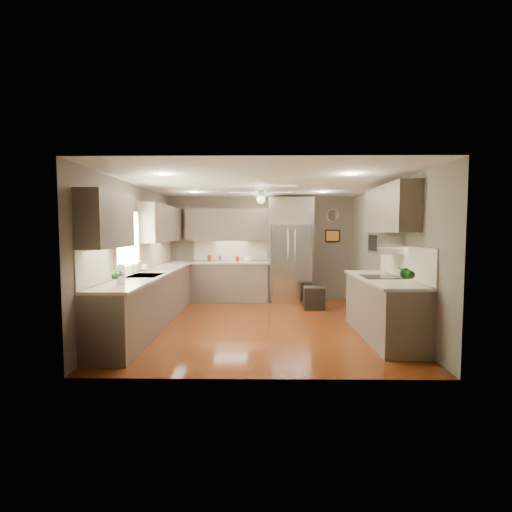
{
  "coord_description": "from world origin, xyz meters",
  "views": [
    {
      "loc": [
        -0.0,
        -6.6,
        1.69
      ],
      "look_at": [
        -0.1,
        0.6,
        1.19
      ],
      "focal_mm": 26.0,
      "sensor_mm": 36.0,
      "label": 1
    }
  ],
  "objects_px": {
    "potted_plant_left": "(118,275)",
    "potted_plant_right": "(404,273)",
    "canister_a": "(209,258)",
    "canister_b": "(220,259)",
    "soap_bottle": "(146,267)",
    "bowl": "(247,261)",
    "refrigerator": "(290,251)",
    "paper_towel": "(120,274)",
    "stool": "(314,298)",
    "canister_d": "(238,259)",
    "microwave": "(385,243)"
  },
  "relations": [
    {
      "from": "canister_a",
      "to": "canister_b",
      "type": "xyz_separation_m",
      "value": [
        0.25,
        -0.03,
        -0.01
      ]
    },
    {
      "from": "potted_plant_right",
      "to": "paper_towel",
      "type": "bearing_deg",
      "value": 178.19
    },
    {
      "from": "bowl",
      "to": "stool",
      "type": "distance_m",
      "value": 1.88
    },
    {
      "from": "potted_plant_left",
      "to": "bowl",
      "type": "distance_m",
      "value": 4.2
    },
    {
      "from": "soap_bottle",
      "to": "bowl",
      "type": "height_order",
      "value": "soap_bottle"
    },
    {
      "from": "soap_bottle",
      "to": "paper_towel",
      "type": "relative_size",
      "value": 0.68
    },
    {
      "from": "refrigerator",
      "to": "paper_towel",
      "type": "height_order",
      "value": "refrigerator"
    },
    {
      "from": "canister_a",
      "to": "canister_b",
      "type": "height_order",
      "value": "canister_a"
    },
    {
      "from": "potted_plant_right",
      "to": "microwave",
      "type": "distance_m",
      "value": 1.18
    },
    {
      "from": "potted_plant_left",
      "to": "potted_plant_right",
      "type": "distance_m",
      "value": 3.85
    },
    {
      "from": "potted_plant_right",
      "to": "potted_plant_left",
      "type": "bearing_deg",
      "value": 179.83
    },
    {
      "from": "canister_d",
      "to": "refrigerator",
      "type": "relative_size",
      "value": 0.05
    },
    {
      "from": "bowl",
      "to": "stool",
      "type": "xyz_separation_m",
      "value": [
        1.46,
        -0.93,
        -0.73
      ]
    },
    {
      "from": "soap_bottle",
      "to": "stool",
      "type": "distance_m",
      "value": 3.55
    },
    {
      "from": "paper_towel",
      "to": "canister_a",
      "type": "bearing_deg",
      "value": 79.48
    },
    {
      "from": "canister_b",
      "to": "potted_plant_left",
      "type": "distance_m",
      "value": 3.99
    },
    {
      "from": "canister_b",
      "to": "paper_towel",
      "type": "relative_size",
      "value": 0.49
    },
    {
      "from": "paper_towel",
      "to": "refrigerator",
      "type": "bearing_deg",
      "value": 54.54
    },
    {
      "from": "canister_b",
      "to": "paper_towel",
      "type": "bearing_deg",
      "value": -104.23
    },
    {
      "from": "canister_d",
      "to": "canister_a",
      "type": "bearing_deg",
      "value": 178.2
    },
    {
      "from": "soap_bottle",
      "to": "refrigerator",
      "type": "relative_size",
      "value": 0.08
    },
    {
      "from": "canister_d",
      "to": "paper_towel",
      "type": "distance_m",
      "value": 4.02
    },
    {
      "from": "canister_a",
      "to": "bowl",
      "type": "relative_size",
      "value": 0.8
    },
    {
      "from": "stool",
      "to": "paper_towel",
      "type": "xyz_separation_m",
      "value": [
        -3.08,
        -2.83,
        0.84
      ]
    },
    {
      "from": "potted_plant_left",
      "to": "microwave",
      "type": "height_order",
      "value": "microwave"
    },
    {
      "from": "potted_plant_right",
      "to": "microwave",
      "type": "xyz_separation_m",
      "value": [
        0.11,
        1.12,
        0.36
      ]
    },
    {
      "from": "potted_plant_right",
      "to": "refrigerator",
      "type": "distance_m",
      "value": 4.02
    },
    {
      "from": "canister_a",
      "to": "potted_plant_right",
      "type": "relative_size",
      "value": 0.44
    },
    {
      "from": "microwave",
      "to": "stool",
      "type": "distance_m",
      "value": 2.39
    },
    {
      "from": "bowl",
      "to": "stool",
      "type": "bearing_deg",
      "value": -32.63
    },
    {
      "from": "potted_plant_left",
      "to": "soap_bottle",
      "type": "bearing_deg",
      "value": 94.23
    },
    {
      "from": "soap_bottle",
      "to": "potted_plant_right",
      "type": "xyz_separation_m",
      "value": [
        3.97,
        -1.64,
        0.08
      ]
    },
    {
      "from": "canister_d",
      "to": "stool",
      "type": "relative_size",
      "value": 0.25
    },
    {
      "from": "canister_d",
      "to": "potted_plant_left",
      "type": "xyz_separation_m",
      "value": [
        -1.38,
        -3.88,
        0.08
      ]
    },
    {
      "from": "soap_bottle",
      "to": "bowl",
      "type": "bearing_deg",
      "value": 52.4
    },
    {
      "from": "canister_a",
      "to": "canister_b",
      "type": "relative_size",
      "value": 1.06
    },
    {
      "from": "bowl",
      "to": "refrigerator",
      "type": "distance_m",
      "value": 1.05
    },
    {
      "from": "potted_plant_left",
      "to": "refrigerator",
      "type": "relative_size",
      "value": 0.12
    },
    {
      "from": "potted_plant_right",
      "to": "paper_towel",
      "type": "xyz_separation_m",
      "value": [
        -3.85,
        0.12,
        -0.03
      ]
    },
    {
      "from": "microwave",
      "to": "stool",
      "type": "xyz_separation_m",
      "value": [
        -0.89,
        1.83,
        -1.24
      ]
    },
    {
      "from": "potted_plant_right",
      "to": "stool",
      "type": "relative_size",
      "value": 0.71
    },
    {
      "from": "canister_a",
      "to": "microwave",
      "type": "bearing_deg",
      "value": -40.59
    },
    {
      "from": "canister_a",
      "to": "potted_plant_right",
      "type": "bearing_deg",
      "value": -51.2
    },
    {
      "from": "stool",
      "to": "soap_bottle",
      "type": "bearing_deg",
      "value": -157.58
    },
    {
      "from": "canister_a",
      "to": "canister_d",
      "type": "bearing_deg",
      "value": -1.8
    },
    {
      "from": "refrigerator",
      "to": "stool",
      "type": "distance_m",
      "value": 1.36
    },
    {
      "from": "soap_bottle",
      "to": "refrigerator",
      "type": "height_order",
      "value": "refrigerator"
    },
    {
      "from": "canister_b",
      "to": "potted_plant_left",
      "type": "bearing_deg",
      "value": -103.78
    },
    {
      "from": "potted_plant_left",
      "to": "microwave",
      "type": "bearing_deg",
      "value": 15.62
    },
    {
      "from": "potted_plant_left",
      "to": "bowl",
      "type": "relative_size",
      "value": 1.49
    }
  ]
}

